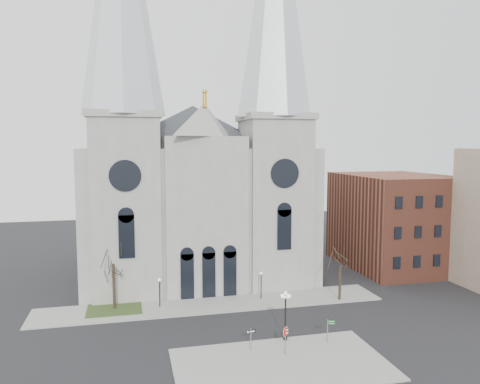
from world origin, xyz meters
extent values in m
plane|color=black|center=(0.00, 0.00, 0.00)|extent=(160.00, 160.00, 0.00)
cube|color=gray|center=(3.00, -5.00, 0.07)|extent=(18.00, 10.00, 0.14)
cube|color=gray|center=(0.00, 11.00, 0.07)|extent=(40.00, 6.00, 0.14)
cube|color=#2E431C|center=(-11.00, 12.00, 0.09)|extent=(6.00, 5.00, 0.18)
cube|color=gray|center=(0.00, 26.00, 9.00)|extent=(30.00, 24.00, 18.00)
pyramid|color=#2D3035|center=(0.00, 26.00, 24.00)|extent=(33.00, 26.40, 6.00)
cube|color=gray|center=(-9.50, 17.50, 11.00)|extent=(8.00, 8.00, 22.00)
cylinder|color=black|center=(-9.50, 13.45, 15.00)|extent=(3.60, 0.30, 3.60)
cube|color=gray|center=(9.50, 17.50, 11.00)|extent=(8.00, 8.00, 22.00)
cylinder|color=black|center=(9.50, 13.45, 15.00)|extent=(3.60, 0.30, 3.60)
cube|color=gray|center=(0.00, 16.00, 9.75)|extent=(10.00, 5.00, 19.50)
pyramid|color=gray|center=(0.00, 16.00, 21.50)|extent=(11.00, 5.00, 4.00)
cube|color=brown|center=(30.00, 22.00, 7.00)|extent=(14.00, 18.00, 14.00)
cylinder|color=black|center=(-11.00, 12.00, 2.62)|extent=(0.32, 0.32, 5.25)
cylinder|color=black|center=(15.00, 9.00, 2.10)|extent=(0.32, 0.32, 4.20)
cylinder|color=black|center=(-6.00, 11.50, 1.64)|extent=(0.12, 0.12, 3.00)
sphere|color=white|center=(-6.00, 11.50, 3.24)|extent=(0.32, 0.32, 0.32)
cylinder|color=black|center=(6.00, 11.50, 1.64)|extent=(0.12, 0.12, 3.00)
sphere|color=white|center=(6.00, 11.50, 3.24)|extent=(0.32, 0.32, 0.32)
cylinder|color=slate|center=(3.87, -3.51, 1.37)|extent=(0.10, 0.10, 2.47)
cylinder|color=#B8150C|center=(3.87, -3.51, 2.23)|extent=(0.82, 0.34, 0.86)
cylinder|color=white|center=(3.87, -3.51, 2.23)|extent=(0.87, 0.34, 0.92)
cube|color=white|center=(3.87, -3.51, 2.37)|extent=(0.45, 0.18, 0.11)
cube|color=white|center=(3.87, -3.51, 2.09)|extent=(0.51, 0.21, 0.11)
cylinder|color=black|center=(4.90, -0.50, 2.22)|extent=(0.14, 0.14, 4.15)
cylinder|color=black|center=(4.90, -0.50, 0.50)|extent=(0.40, 0.40, 0.72)
sphere|color=white|center=(4.90, -0.50, 4.70)|extent=(0.29, 0.29, 0.29)
cylinder|color=slate|center=(1.14, -2.02, 1.15)|extent=(0.09, 0.09, 2.02)
cube|color=black|center=(1.14, -2.02, 1.92)|extent=(0.88, 0.17, 0.29)
cylinder|color=slate|center=(8.50, -2.05, 1.25)|extent=(0.09, 0.09, 2.22)
cube|color=#0D5B1F|center=(8.84, -2.16, 2.20)|extent=(0.60, 0.23, 0.15)
cube|color=#0D5B1F|center=(8.84, -2.16, 2.00)|extent=(0.60, 0.23, 0.15)
camera|label=1|loc=(-9.18, -40.82, 18.43)|focal=35.00mm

